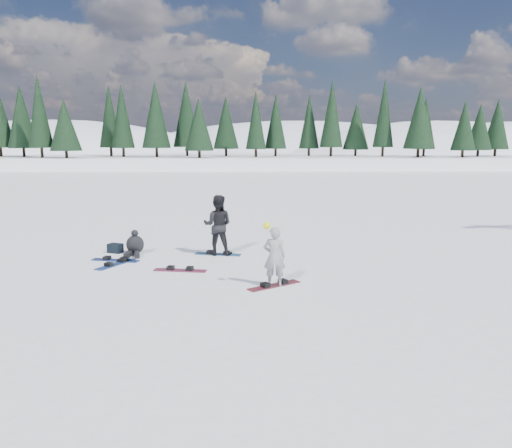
{
  "coord_description": "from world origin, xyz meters",
  "views": [
    {
      "loc": [
        -1.28,
        -13.21,
        3.64
      ],
      "look_at": [
        -1.0,
        1.99,
        1.1
      ],
      "focal_mm": 35.0,
      "sensor_mm": 36.0,
      "label": 1
    }
  ],
  "objects_px": {
    "snowboarder_woman": "(274,256)",
    "gear_bag": "(115,248)",
    "snowboard_loose_c": "(115,260)",
    "seated_rider": "(135,245)",
    "snowboard_loose_a": "(115,264)",
    "snowboarder_man": "(218,225)",
    "snowboard_loose_b": "(180,270)"
  },
  "relations": [
    {
      "from": "snowboard_loose_c",
      "to": "snowboarder_woman",
      "type": "bearing_deg",
      "value": -17.28
    },
    {
      "from": "snowboarder_man",
      "to": "gear_bag",
      "type": "distance_m",
      "value": 3.52
    },
    {
      "from": "snowboarder_man",
      "to": "snowboard_loose_b",
      "type": "distance_m",
      "value": 2.43
    },
    {
      "from": "snowboarder_woman",
      "to": "snowboard_loose_a",
      "type": "bearing_deg",
      "value": -23.19
    },
    {
      "from": "seated_rider",
      "to": "gear_bag",
      "type": "distance_m",
      "value": 0.76
    },
    {
      "from": "snowboarder_woman",
      "to": "seated_rider",
      "type": "distance_m",
      "value": 5.7
    },
    {
      "from": "snowboarder_man",
      "to": "snowboarder_woman",
      "type": "bearing_deg",
      "value": 120.57
    },
    {
      "from": "snowboard_loose_a",
      "to": "seated_rider",
      "type": "bearing_deg",
      "value": 16.1
    },
    {
      "from": "snowboard_loose_c",
      "to": "snowboard_loose_b",
      "type": "bearing_deg",
      "value": -16.73
    },
    {
      "from": "snowboard_loose_a",
      "to": "snowboard_loose_c",
      "type": "bearing_deg",
      "value": 42.03
    },
    {
      "from": "snowboarder_woman",
      "to": "snowboard_loose_b",
      "type": "height_order",
      "value": "snowboarder_woman"
    },
    {
      "from": "seated_rider",
      "to": "snowboard_loose_a",
      "type": "height_order",
      "value": "seated_rider"
    },
    {
      "from": "gear_bag",
      "to": "snowboarder_woman",
      "type": "bearing_deg",
      "value": -38.05
    },
    {
      "from": "snowboarder_woman",
      "to": "snowboard_loose_b",
      "type": "relative_size",
      "value": 1.11
    },
    {
      "from": "snowboarder_man",
      "to": "snowboard_loose_c",
      "type": "bearing_deg",
      "value": 20.18
    },
    {
      "from": "gear_bag",
      "to": "snowboard_loose_a",
      "type": "bearing_deg",
      "value": -75.51
    },
    {
      "from": "snowboarder_man",
      "to": "seated_rider",
      "type": "distance_m",
      "value": 2.78
    },
    {
      "from": "gear_bag",
      "to": "snowboard_loose_b",
      "type": "height_order",
      "value": "gear_bag"
    },
    {
      "from": "snowboard_loose_c",
      "to": "snowboard_loose_a",
      "type": "relative_size",
      "value": 1.0
    },
    {
      "from": "snowboarder_man",
      "to": "seated_rider",
      "type": "relative_size",
      "value": 1.99
    },
    {
      "from": "gear_bag",
      "to": "seated_rider",
      "type": "bearing_deg",
      "value": -19.77
    },
    {
      "from": "snowboarder_man",
      "to": "gear_bag",
      "type": "xyz_separation_m",
      "value": [
        -3.4,
        0.35,
        -0.82
      ]
    },
    {
      "from": "snowboard_loose_c",
      "to": "snowboard_loose_b",
      "type": "distance_m",
      "value": 2.49
    },
    {
      "from": "snowboarder_woman",
      "to": "snowboard_loose_c",
      "type": "xyz_separation_m",
      "value": [
        -4.73,
        2.8,
        -0.76
      ]
    },
    {
      "from": "snowboarder_woman",
      "to": "snowboard_loose_a",
      "type": "height_order",
      "value": "snowboarder_woman"
    },
    {
      "from": "snowboarder_woman",
      "to": "seated_rider",
      "type": "bearing_deg",
      "value": -37.14
    },
    {
      "from": "snowboard_loose_c",
      "to": "snowboard_loose_a",
      "type": "height_order",
      "value": "same"
    },
    {
      "from": "snowboarder_man",
      "to": "snowboard_loose_b",
      "type": "height_order",
      "value": "snowboarder_man"
    },
    {
      "from": "seated_rider",
      "to": "snowboard_loose_c",
      "type": "distance_m",
      "value": 1.01
    },
    {
      "from": "gear_bag",
      "to": "snowboard_loose_c",
      "type": "bearing_deg",
      "value": -75.63
    },
    {
      "from": "snowboarder_woman",
      "to": "snowboard_loose_b",
      "type": "bearing_deg",
      "value": -27.81
    },
    {
      "from": "snowboarder_woman",
      "to": "gear_bag",
      "type": "xyz_separation_m",
      "value": [
        -5.02,
        3.93,
        -0.63
      ]
    }
  ]
}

